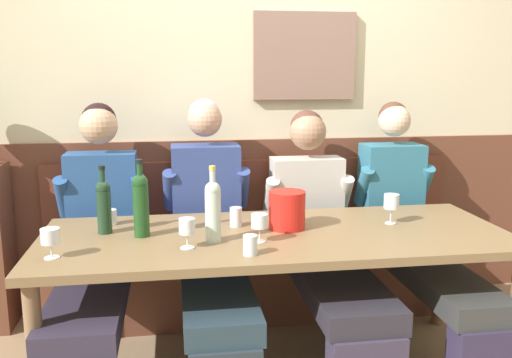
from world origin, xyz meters
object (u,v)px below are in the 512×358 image
at_px(wine_glass_left_end, 187,228).
at_px(water_tumbler_right, 236,217).
at_px(ice_bucket, 287,210).
at_px(water_tumbler_center, 110,217).
at_px(person_center_right_seat, 322,234).
at_px(water_tumbler_left, 250,245).
at_px(wine_bottle_amber_mid, 104,205).
at_px(wine_bottle_green_tall, 213,209).
at_px(person_right_seat, 210,230).
at_px(wine_bottle_clear_water, 141,203).
at_px(wall_bench, 255,269).
at_px(wine_glass_mid_right, 391,202).
at_px(dining_table, 276,247).
at_px(person_center_left_seat, 96,238).
at_px(wine_glass_near_bucket, 50,238).
at_px(wine_glass_center_front, 259,222).
at_px(person_left_seat, 413,224).

height_order(wine_glass_left_end, water_tumbler_right, wine_glass_left_end).
relative_size(ice_bucket, water_tumbler_center, 2.39).
bearing_deg(person_center_right_seat, water_tumbler_left, -128.79).
distance_m(wine_bottle_amber_mid, water_tumbler_left, 0.78).
bearing_deg(person_center_right_seat, wine_bottle_green_tall, -147.87).
xyz_separation_m(person_right_seat, wine_bottle_clear_water, (-0.34, -0.30, 0.24)).
xyz_separation_m(wall_bench, wine_glass_mid_right, (0.61, -0.61, 0.55)).
bearing_deg(wall_bench, dining_table, -90.00).
bearing_deg(wine_bottle_green_tall, dining_table, 16.07).
relative_size(wine_bottle_amber_mid, water_tumbler_center, 4.21).
relative_size(wine_bottle_clear_water, water_tumbler_left, 4.28).
bearing_deg(water_tumbler_left, person_right_seat, 101.07).
relative_size(water_tumbler_left, water_tumbler_center, 1.10).
height_order(person_center_right_seat, water_tumbler_left, person_center_right_seat).
height_order(ice_bucket, wine_bottle_clear_water, wine_bottle_clear_water).
height_order(dining_table, wine_glass_left_end, wine_glass_left_end).
height_order(person_center_left_seat, wine_bottle_amber_mid, person_center_left_seat).
distance_m(wine_bottle_green_tall, wine_glass_mid_right, 0.94).
distance_m(person_right_seat, wine_glass_near_bucket, 0.91).
bearing_deg(water_tumbler_center, water_tumbler_left, -42.08).
height_order(wall_bench, ice_bucket, wall_bench).
bearing_deg(wine_glass_left_end, dining_table, 21.26).
bearing_deg(wall_bench, ice_bucket, -83.87).
bearing_deg(person_center_right_seat, water_tumbler_center, -178.53).
relative_size(person_right_seat, ice_bucket, 7.08).
xyz_separation_m(person_center_left_seat, wine_bottle_green_tall, (0.58, -0.41, 0.24)).
bearing_deg(wine_glass_near_bucket, wine_bottle_green_tall, 10.40).
bearing_deg(wine_glass_center_front, person_center_left_seat, 150.43).
height_order(wall_bench, water_tumbler_center, wall_bench).
distance_m(person_left_seat, wine_glass_left_end, 1.39).
bearing_deg(wine_bottle_amber_mid, water_tumbler_left, -33.27).
xyz_separation_m(person_right_seat, person_left_seat, (1.15, -0.01, -0.01)).
bearing_deg(dining_table, person_center_left_seat, 160.29).
distance_m(wine_bottle_amber_mid, wine_bottle_clear_water, 0.20).
distance_m(wine_glass_near_bucket, water_tumbler_right, 0.90).
xyz_separation_m(wall_bench, water_tumbler_right, (-0.18, -0.54, 0.49)).
bearing_deg(wine_glass_center_front, person_center_right_seat, 45.93).
xyz_separation_m(dining_table, ice_bucket, (0.07, 0.07, 0.17)).
height_order(person_center_left_seat, wine_glass_center_front, person_center_left_seat).
distance_m(wine_bottle_green_tall, wine_glass_near_bucket, 0.70).
bearing_deg(dining_table, wine_glass_near_bucket, -167.80).
distance_m(wine_bottle_green_tall, water_tumbler_center, 0.63).
distance_m(wine_bottle_amber_mid, wine_glass_center_front, 0.76).
height_order(ice_bucket, water_tumbler_right, ice_bucket).
height_order(person_right_seat, ice_bucket, person_right_seat).
height_order(wall_bench, person_center_right_seat, person_center_right_seat).
bearing_deg(wine_glass_near_bucket, person_center_right_seat, 21.57).
height_order(person_center_left_seat, wine_glass_mid_right, person_center_left_seat).
bearing_deg(wine_glass_center_front, water_tumbler_right, 105.67).
height_order(wine_bottle_amber_mid, wine_glass_mid_right, wine_bottle_amber_mid).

